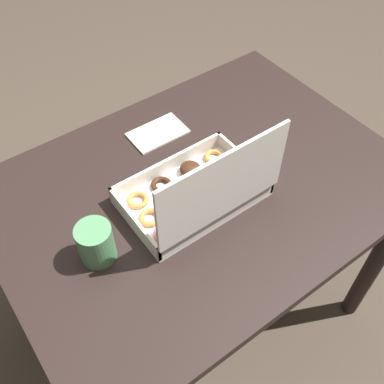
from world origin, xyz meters
The scene contains 5 objects.
ground_plane centered at (0.00, 0.00, 0.00)m, with size 8.00×8.00×0.00m, color #42382D.
dining_table centered at (0.00, 0.00, 0.62)m, with size 1.05×0.76×0.73m.
donut_box centered at (0.04, 0.05, 0.78)m, with size 0.34×0.23×0.25m.
coffee_mug centered at (0.31, 0.04, 0.79)m, with size 0.08×0.08×0.10m.
paper_napkin centered at (-0.02, -0.23, 0.74)m, with size 0.16×0.10×0.01m.
Camera 1 is at (0.47, 0.60, 1.61)m, focal length 42.00 mm.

